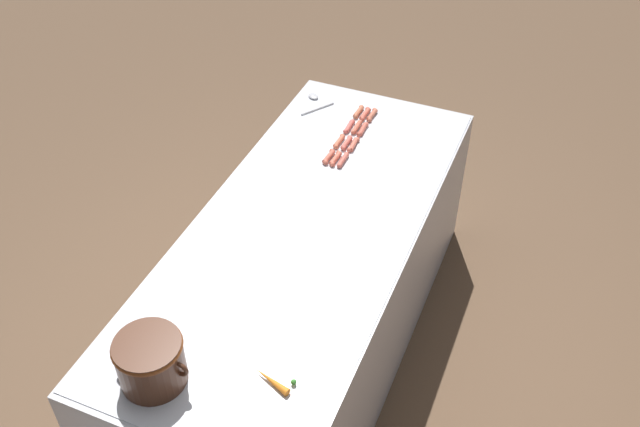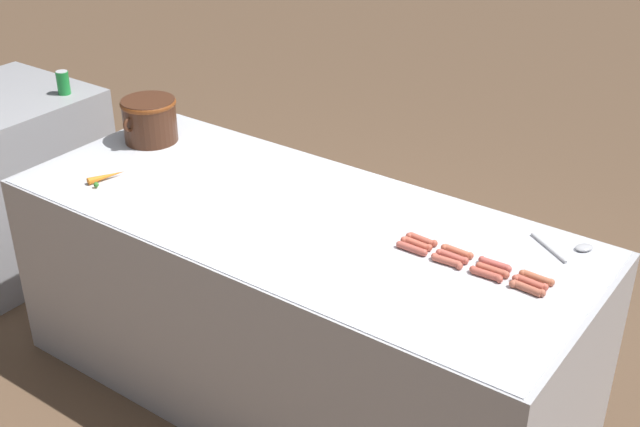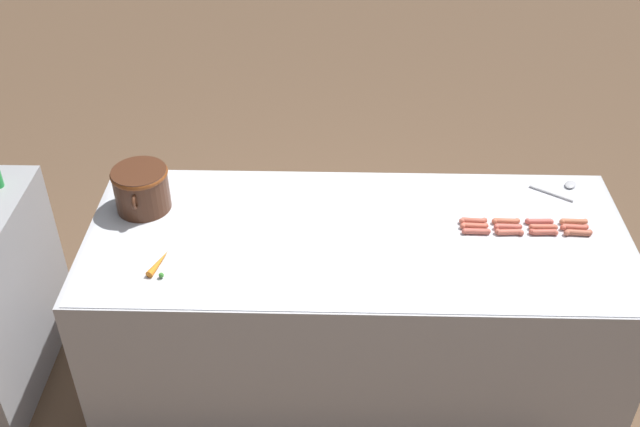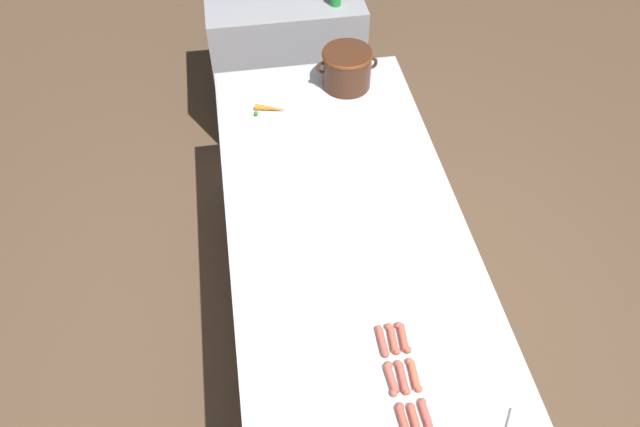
% 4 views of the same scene
% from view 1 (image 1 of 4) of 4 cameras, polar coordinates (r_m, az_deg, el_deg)
% --- Properties ---
extents(ground_plane, '(20.00, 20.00, 0.00)m').
position_cam_1_polar(ground_plane, '(4.02, -1.01, -10.57)').
color(ground_plane, brown).
extents(griddle_counter, '(1.02, 2.46, 0.90)m').
position_cam_1_polar(griddle_counter, '(3.67, -1.09, -6.23)').
color(griddle_counter, '#BCBCC1').
rests_on(griddle_counter, ground_plane).
extents(hot_dog_0, '(0.03, 0.13, 0.03)m').
position_cam_1_polar(hot_dog_0, '(4.09, 4.18, 7.85)').
color(hot_dog_0, '#BF634A').
rests_on(hot_dog_0, griddle_counter).
extents(hot_dog_1, '(0.03, 0.13, 0.03)m').
position_cam_1_polar(hot_dog_1, '(3.96, 3.43, 6.72)').
color(hot_dog_1, '#C65948').
rests_on(hot_dog_1, griddle_counter).
extents(hot_dog_2, '(0.03, 0.13, 0.03)m').
position_cam_1_polar(hot_dog_2, '(3.84, 2.68, 5.51)').
color(hot_dog_2, '#CB614D').
rests_on(hot_dog_2, griddle_counter).
extents(hot_dog_3, '(0.03, 0.13, 0.03)m').
position_cam_1_polar(hot_dog_3, '(3.73, 1.85, 4.29)').
color(hot_dog_3, '#C65B4C').
rests_on(hot_dog_3, griddle_counter).
extents(hot_dog_4, '(0.03, 0.13, 0.03)m').
position_cam_1_polar(hot_dog_4, '(4.09, 3.62, 7.93)').
color(hot_dog_4, '#CD5D4A').
rests_on(hot_dog_4, griddle_counter).
extents(hot_dog_5, '(0.03, 0.13, 0.03)m').
position_cam_1_polar(hot_dog_5, '(3.98, 2.95, 6.89)').
color(hot_dog_5, '#C75F48').
rests_on(hot_dog_5, griddle_counter).
extents(hot_dog_6, '(0.03, 0.13, 0.03)m').
position_cam_1_polar(hot_dog_6, '(3.86, 2.14, 5.65)').
color(hot_dog_6, '#CA5D4F').
rests_on(hot_dog_6, griddle_counter).
extents(hot_dog_7, '(0.03, 0.13, 0.03)m').
position_cam_1_polar(hot_dog_7, '(3.74, 1.25, 4.41)').
color(hot_dog_7, '#CE5F49').
rests_on(hot_dog_7, griddle_counter).
extents(hot_dog_8, '(0.03, 0.13, 0.03)m').
position_cam_1_polar(hot_dog_8, '(4.11, 3.09, 8.11)').
color(hot_dog_8, '#BF6848').
rests_on(hot_dog_8, griddle_counter).
extents(hot_dog_9, '(0.03, 0.13, 0.03)m').
position_cam_1_polar(hot_dog_9, '(3.98, 2.34, 6.95)').
color(hot_dog_9, '#C95A50').
rests_on(hot_dog_9, griddle_counter).
extents(hot_dog_10, '(0.03, 0.13, 0.03)m').
position_cam_1_polar(hot_dog_10, '(3.87, 1.54, 5.78)').
color(hot_dog_10, '#CC664A').
rests_on(hot_dog_10, griddle_counter).
extents(hot_dog_11, '(0.04, 0.13, 0.03)m').
position_cam_1_polar(hot_dog_11, '(3.75, 0.70, 4.55)').
color(hot_dog_11, '#C15B48').
rests_on(hot_dog_11, griddle_counter).
extents(bean_pot, '(0.33, 0.26, 0.21)m').
position_cam_1_polar(bean_pot, '(2.76, -13.40, -11.27)').
color(bean_pot, '#472616').
rests_on(bean_pot, griddle_counter).
extents(serving_spoon, '(0.18, 0.24, 0.02)m').
position_cam_1_polar(serving_spoon, '(4.21, -0.43, 9.02)').
color(serving_spoon, '#B7B7BC').
rests_on(serving_spoon, griddle_counter).
extents(carrot, '(0.18, 0.08, 0.03)m').
position_cam_1_polar(carrot, '(2.76, -3.81, -13.16)').
color(carrot, orange).
rests_on(carrot, griddle_counter).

